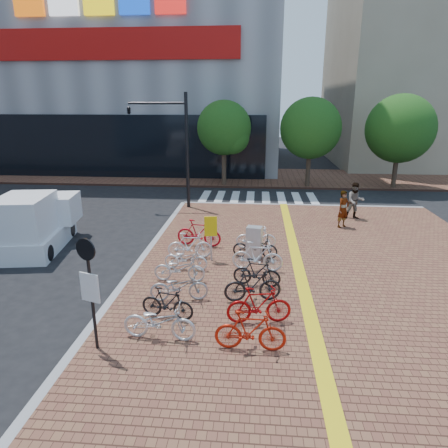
# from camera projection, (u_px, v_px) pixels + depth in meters

# --- Properties ---
(ground) EXTENTS (120.00, 120.00, 0.00)m
(ground) POSITION_uv_depth(u_px,v_px,m) (241.00, 303.00, 12.40)
(ground) COLOR black
(ground) RESTS_ON ground
(sidewalk) EXTENTS (14.00, 34.00, 0.15)m
(sidewalk) POSITION_uv_depth(u_px,v_px,m) (392.00, 436.00, 7.38)
(sidewalk) COLOR brown
(sidewalk) RESTS_ON ground
(tactile_strip) EXTENTS (0.40, 34.00, 0.01)m
(tactile_strip) POSITION_uv_depth(u_px,v_px,m) (337.00, 429.00, 7.43)
(tactile_strip) COLOR yellow
(tactile_strip) RESTS_ON sidewalk
(kerb_west) EXTENTS (0.25, 34.00, 0.15)m
(kerb_west) POSITION_uv_depth(u_px,v_px,m) (30.00, 412.00, 7.93)
(kerb_west) COLOR gray
(kerb_west) RESTS_ON ground
(kerb_north) EXTENTS (14.00, 0.25, 0.15)m
(kerb_north) POSITION_uv_depth(u_px,v_px,m) (300.00, 206.00, 23.56)
(kerb_north) COLOR gray
(kerb_north) RESTS_ON ground
(far_sidewalk) EXTENTS (70.00, 8.00, 0.15)m
(far_sidewalk) POSITION_uv_depth(u_px,v_px,m) (252.00, 177.00, 32.37)
(far_sidewalk) COLOR brown
(far_sidewalk) RESTS_ON ground
(department_store) EXTENTS (36.00, 24.27, 28.00)m
(department_store) POSITION_uv_depth(u_px,v_px,m) (97.00, 18.00, 39.97)
(department_store) COLOR gray
(department_store) RESTS_ON ground
(building_beige) EXTENTS (20.00, 18.00, 18.00)m
(building_beige) POSITION_uv_depth(u_px,v_px,m) (441.00, 69.00, 38.77)
(building_beige) COLOR gray
(building_beige) RESTS_ON ground
(crosswalk) EXTENTS (7.50, 4.00, 0.01)m
(crosswalk) POSITION_uv_depth(u_px,v_px,m) (258.00, 198.00, 25.69)
(crosswalk) COLOR silver
(crosswalk) RESTS_ON ground
(street_trees) EXTENTS (16.20, 4.60, 6.35)m
(street_trees) POSITION_uv_depth(u_px,v_px,m) (326.00, 130.00, 27.40)
(street_trees) COLOR #38281E
(street_trees) RESTS_ON far_sidewalk
(bike_0) EXTENTS (1.93, 0.77, 0.99)m
(bike_0) POSITION_uv_depth(u_px,v_px,m) (159.00, 321.00, 10.13)
(bike_0) COLOR silver
(bike_0) RESTS_ON sidewalk
(bike_1) EXTENTS (1.61, 0.73, 0.93)m
(bike_1) POSITION_uv_depth(u_px,v_px,m) (167.00, 303.00, 11.11)
(bike_1) COLOR black
(bike_1) RESTS_ON sidewalk
(bike_2) EXTENTS (1.84, 0.88, 0.93)m
(bike_2) POSITION_uv_depth(u_px,v_px,m) (179.00, 286.00, 12.11)
(bike_2) COLOR #A8A7AC
(bike_2) RESTS_ON sidewalk
(bike_3) EXTENTS (1.74, 0.61, 0.91)m
(bike_3) POSITION_uv_depth(u_px,v_px,m) (179.00, 269.00, 13.42)
(bike_3) COLOR silver
(bike_3) RESTS_ON sidewalk
(bike_4) EXTENTS (1.65, 0.71, 0.84)m
(bike_4) POSITION_uv_depth(u_px,v_px,m) (186.00, 258.00, 14.37)
(bike_4) COLOR white
(bike_4) RESTS_ON sidewalk
(bike_5) EXTENTS (1.75, 0.65, 1.03)m
(bike_5) POSITION_uv_depth(u_px,v_px,m) (190.00, 245.00, 15.40)
(bike_5) COLOR white
(bike_5) RESTS_ON sidewalk
(bike_6) EXTENTS (1.95, 0.78, 1.14)m
(bike_6) POSITION_uv_depth(u_px,v_px,m) (199.00, 233.00, 16.69)
(bike_6) COLOR #B30C1B
(bike_6) RESTS_ON sidewalk
(bike_7) EXTENTS (1.76, 0.53, 1.05)m
(bike_7) POSITION_uv_depth(u_px,v_px,m) (250.00, 331.00, 9.65)
(bike_7) COLOR #B61F0D
(bike_7) RESTS_ON sidewalk
(bike_8) EXTENTS (1.83, 0.76, 1.07)m
(bike_8) POSITION_uv_depth(u_px,v_px,m) (259.00, 305.00, 10.85)
(bike_8) COLOR #9F0B0C
(bike_8) RESTS_ON sidewalk
(bike_9) EXTENTS (1.81, 0.81, 1.05)m
(bike_9) POSITION_uv_depth(u_px,v_px,m) (253.00, 285.00, 12.05)
(bike_9) COLOR black
(bike_9) RESTS_ON sidewalk
(bike_10) EXTENTS (1.63, 0.69, 0.95)m
(bike_10) POSITION_uv_depth(u_px,v_px,m) (257.00, 272.00, 13.07)
(bike_10) COLOR black
(bike_10) RESTS_ON sidewalk
(bike_11) EXTENTS (1.86, 0.69, 1.10)m
(bike_11) POSITION_uv_depth(u_px,v_px,m) (257.00, 256.00, 14.23)
(bike_11) COLOR white
(bike_11) RESTS_ON sidewalk
(bike_12) EXTENTS (1.78, 0.77, 0.91)m
(bike_12) POSITION_uv_depth(u_px,v_px,m) (255.00, 247.00, 15.41)
(bike_12) COLOR black
(bike_12) RESTS_ON sidewalk
(bike_13) EXTENTS (1.66, 0.56, 0.99)m
(bike_13) POSITION_uv_depth(u_px,v_px,m) (256.00, 238.00, 16.35)
(bike_13) COLOR white
(bike_13) RESTS_ON sidewalk
(pedestrian_a) EXTENTS (0.78, 0.73, 1.79)m
(pedestrian_a) POSITION_uv_depth(u_px,v_px,m) (343.00, 209.00, 19.10)
(pedestrian_a) COLOR gray
(pedestrian_a) RESTS_ON sidewalk
(pedestrian_b) EXTENTS (0.95, 0.76, 1.88)m
(pedestrian_b) POSITION_uv_depth(u_px,v_px,m) (355.00, 201.00, 20.48)
(pedestrian_b) COLOR #525468
(pedestrian_b) RESTS_ON sidewalk
(utility_box) EXTENTS (0.65, 0.52, 1.26)m
(utility_box) POSITION_uv_depth(u_px,v_px,m) (254.00, 242.00, 15.38)
(utility_box) COLOR silver
(utility_box) RESTS_ON sidewalk
(yellow_sign) EXTENTS (0.48, 0.15, 1.76)m
(yellow_sign) POSITION_uv_depth(u_px,v_px,m) (211.00, 230.00, 14.93)
(yellow_sign) COLOR #B7B7BC
(yellow_sign) RESTS_ON sidewalk
(notice_sign) EXTENTS (0.52, 0.21, 2.90)m
(notice_sign) POSITION_uv_depth(u_px,v_px,m) (90.00, 281.00, 9.31)
(notice_sign) COLOR black
(notice_sign) RESTS_ON sidewalk
(traffic_light_pole) EXTENTS (3.39, 1.31, 6.31)m
(traffic_light_pole) POSITION_uv_depth(u_px,v_px,m) (160.00, 129.00, 21.86)
(traffic_light_pole) COLOR black
(traffic_light_pole) RESTS_ON sidewalk
(box_truck) EXTENTS (2.42, 4.40, 2.41)m
(box_truck) POSITION_uv_depth(u_px,v_px,m) (38.00, 223.00, 16.60)
(box_truck) COLOR white
(box_truck) RESTS_ON ground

